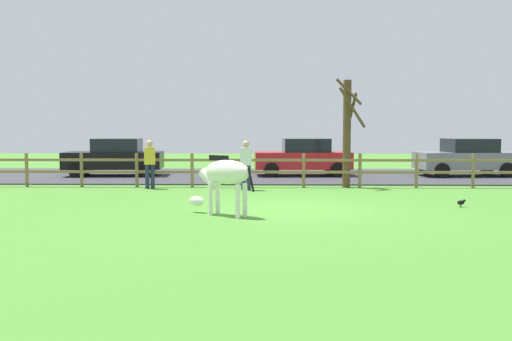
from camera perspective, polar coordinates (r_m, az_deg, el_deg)
The scene contains 11 objects.
ground_plane at distance 13.91m, azimuth 3.91°, elevation -4.01°, with size 60.00×60.00×0.00m, color #47842D.
parking_asphalt at distance 23.14m, azimuth 2.88°, elevation -0.56°, with size 28.00×7.40×0.05m, color #38383D.
paddock_fence at distance 18.80m, azimuth 2.08°, elevation 0.27°, with size 21.35×0.11×1.18m.
bare_tree at distance 19.02m, azimuth 9.53°, elevation 4.14°, with size 1.05×0.93×3.72m.
zebra at distance 12.71m, azimuth -3.32°, elevation -0.61°, with size 1.69×1.26×1.41m.
crow_on_grass at distance 15.12m, azimuth 20.66°, elevation -3.13°, with size 0.21×0.10×0.20m.
parked_car_grey at distance 24.36m, azimuth 21.15°, elevation 1.33°, with size 4.14×2.17×1.56m.
parked_car_black at distance 23.64m, azimuth -14.54°, elevation 1.40°, with size 4.12×2.14×1.56m.
parked_car_red at distance 23.00m, azimuth 4.97°, elevation 1.45°, with size 4.09×2.06×1.56m.
visitor_left_of_tree at distance 18.72m, azimuth -11.05°, elevation 0.89°, with size 0.40×0.30×1.64m.
visitor_right_of_tree at distance 17.97m, azimuth -1.05°, elevation 0.82°, with size 0.38×0.25×1.64m.
Camera 1 is at (-0.62, -13.75, 2.05)m, focal length 38.26 mm.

